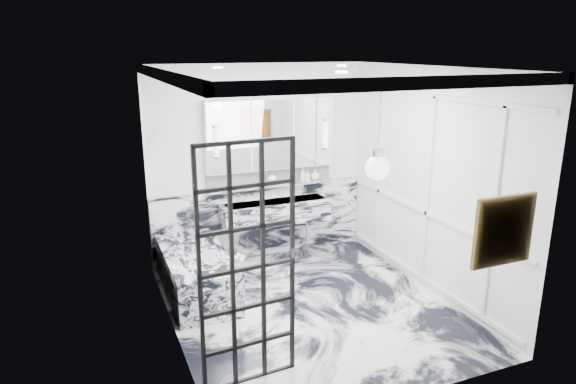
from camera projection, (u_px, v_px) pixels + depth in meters
name	position (u px, v px, depth m)	size (l,w,h in m)	color
floor	(311.00, 308.00, 6.14)	(3.60, 3.60, 0.00)	silver
ceiling	(314.00, 68.00, 5.37)	(3.60, 3.60, 0.00)	white
wall_back	(260.00, 163.00, 7.35)	(3.60, 3.60, 0.00)	white
wall_front	(407.00, 253.00, 4.15)	(3.60, 3.60, 0.00)	white
wall_left	(169.00, 213.00, 5.17)	(3.60, 3.60, 0.00)	white
wall_right	(430.00, 182.00, 6.34)	(3.60, 3.60, 0.00)	white
marble_clad_back	(261.00, 221.00, 7.57)	(3.18, 0.05, 1.05)	silver
marble_clad_left	(171.00, 218.00, 5.19)	(0.02, 3.56, 2.68)	silver
panel_molding	(428.00, 190.00, 6.36)	(0.03, 3.40, 2.30)	white
soap_bottle_a	(302.00, 175.00, 7.56)	(0.08, 0.08, 0.21)	#8C5919
soap_bottle_b	(307.00, 176.00, 7.59)	(0.07, 0.07, 0.16)	#4C4C51
soap_bottle_c	(315.00, 175.00, 7.64)	(0.13, 0.13, 0.17)	silver
face_pot	(272.00, 180.00, 7.39)	(0.14, 0.14, 0.14)	white
amber_bottle	(294.00, 179.00, 7.53)	(0.04, 0.04, 0.10)	#8C5919
flower_vase	(239.00, 270.00, 5.73)	(0.08, 0.08, 0.12)	silver
crittall_door	(248.00, 268.00, 4.52)	(0.88, 0.04, 2.26)	black
artwork	(504.00, 231.00, 4.56)	(0.55, 0.05, 0.55)	#C84214
pendant_light	(377.00, 168.00, 4.60)	(0.22, 0.22, 0.22)	white
trough_sink	(276.00, 211.00, 7.37)	(1.60, 0.45, 0.30)	silver
ledge	(272.00, 186.00, 7.43)	(1.90, 0.14, 0.04)	silver
subway_tile	(270.00, 176.00, 7.45)	(1.90, 0.03, 0.23)	white
mirror_cabinet	(271.00, 134.00, 7.23)	(1.90, 0.16, 1.00)	white
sconce_left	(216.00, 142.00, 6.85)	(0.07, 0.07, 0.40)	white
sconce_right	(326.00, 135.00, 7.45)	(0.07, 0.07, 0.40)	white
bathtub	(196.00, 273.00, 6.43)	(0.75, 1.65, 0.55)	silver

